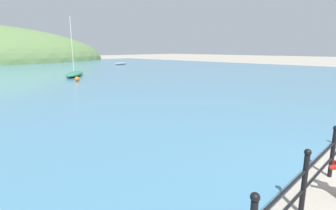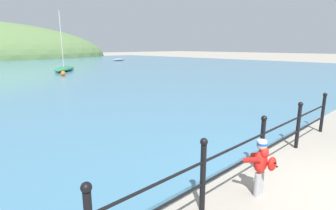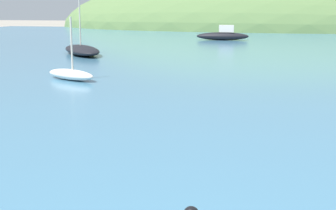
# 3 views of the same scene
# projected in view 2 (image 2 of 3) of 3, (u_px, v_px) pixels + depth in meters

# --- Properties ---
(iron_railing) EXTENTS (7.71, 0.12, 1.21)m
(iron_railing) POSITION_uv_depth(u_px,v_px,m) (262.00, 142.00, 5.33)
(iron_railing) COLOR black
(iron_railing) RESTS_ON ground
(child_in_coat) EXTENTS (0.40, 0.54, 1.00)m
(child_in_coat) POSITION_uv_depth(u_px,v_px,m) (262.00, 163.00, 4.48)
(child_in_coat) COLOR #99999E
(child_in_coat) RESTS_ON ground
(boat_far_left) EXTENTS (2.65, 0.89, 0.42)m
(boat_far_left) POSITION_uv_depth(u_px,v_px,m) (119.00, 60.00, 45.15)
(boat_far_left) COLOR gray
(boat_far_left) RESTS_ON water
(boat_red_dinghy) EXTENTS (4.08, 4.62, 5.81)m
(boat_red_dinghy) POSITION_uv_depth(u_px,v_px,m) (65.00, 69.00, 26.47)
(boat_red_dinghy) COLOR #287551
(boat_red_dinghy) RESTS_ON water
(mooring_buoy) EXTENTS (0.40, 0.40, 0.40)m
(mooring_buoy) POSITION_uv_depth(u_px,v_px,m) (63.00, 73.00, 22.25)
(mooring_buoy) COLOR orange
(mooring_buoy) RESTS_ON water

